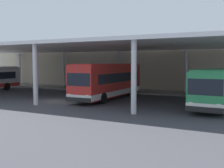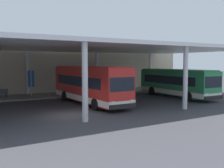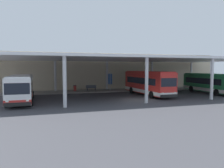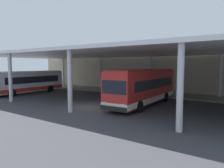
% 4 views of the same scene
% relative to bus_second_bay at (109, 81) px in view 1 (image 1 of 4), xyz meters
% --- Properties ---
extents(ground_plane, '(200.00, 200.00, 0.00)m').
position_rel_bus_second_bay_xyz_m(ground_plane, '(-3.58, -4.24, -1.84)').
color(ground_plane, '#3D3D42').
extents(platform_kerb, '(42.00, 4.50, 0.18)m').
position_rel_bus_second_bay_xyz_m(platform_kerb, '(-3.58, 7.51, -1.75)').
color(platform_kerb, gray).
rests_on(platform_kerb, ground).
extents(station_building_facade, '(48.00, 1.60, 6.84)m').
position_rel_bus_second_bay_xyz_m(station_building_facade, '(-3.58, 10.76, 1.58)').
color(station_building_facade, '#C1B293').
rests_on(station_building_facade, ground).
extents(canopy_shelter, '(40.00, 17.00, 5.55)m').
position_rel_bus_second_bay_xyz_m(canopy_shelter, '(-3.58, 1.26, 3.45)').
color(canopy_shelter, silver).
rests_on(canopy_shelter, ground).
extents(bus_second_bay, '(2.89, 11.38, 3.57)m').
position_rel_bus_second_bay_xyz_m(bus_second_bay, '(0.00, 0.00, 0.00)').
color(bus_second_bay, red).
rests_on(bus_second_bay, ground).
extents(bus_middle_bay, '(3.08, 10.64, 3.17)m').
position_rel_bus_second_bay_xyz_m(bus_middle_bay, '(10.66, -0.67, -0.19)').
color(bus_middle_bay, '#28844C').
rests_on(bus_middle_bay, ground).
extents(bench_waiting, '(1.80, 0.45, 0.92)m').
position_rel_bus_second_bay_xyz_m(bench_waiting, '(-6.93, 7.58, -1.18)').
color(bench_waiting, '#4C515B').
rests_on(bench_waiting, platform_kerb).
extents(trash_bin, '(0.52, 0.52, 0.98)m').
position_rel_bus_second_bay_xyz_m(trash_bin, '(-9.74, 7.58, -1.16)').
color(trash_bin, maroon).
rests_on(trash_bin, platform_kerb).
extents(banner_sign, '(0.70, 0.12, 3.20)m').
position_rel_bus_second_bay_xyz_m(banner_sign, '(-3.78, 6.70, 0.14)').
color(banner_sign, '#B2B2B7').
rests_on(banner_sign, platform_kerb).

